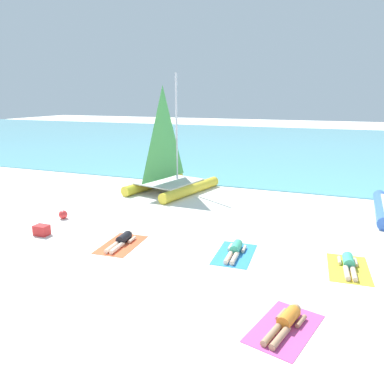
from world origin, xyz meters
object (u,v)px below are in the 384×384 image
(towel_rightmost, at_px, (348,269))
(cooler_box, at_px, (42,230))
(towel_leftmost, at_px, (121,245))
(sunbather_leftmost, at_px, (122,240))
(sunbather_rightmost, at_px, (349,263))
(beach_ball, at_px, (63,215))
(towel_center_left, at_px, (235,254))
(sunbather_center_right, at_px, (286,322))
(sailboat_yellow, at_px, (170,175))
(sunbather_center_left, at_px, (235,250))
(towel_center_right, at_px, (284,328))

(towel_rightmost, relative_size, cooler_box, 3.80)
(towel_leftmost, distance_m, cooler_box, 3.08)
(sunbather_leftmost, distance_m, sunbather_rightmost, 6.99)
(sunbather_leftmost, bearing_deg, towel_leftmost, -90.00)
(beach_ball, relative_size, cooler_box, 0.68)
(towel_center_left, bearing_deg, towel_leftmost, -170.76)
(sunbather_center_right, xyz_separation_m, cooler_box, (-8.74, 2.42, 0.05))
(cooler_box, bearing_deg, sailboat_yellow, 77.36)
(sunbather_center_left, xyz_separation_m, towel_rightmost, (3.27, 0.14, -0.13))
(sunbather_rightmost, bearing_deg, towel_center_right, -113.88)
(towel_center_right, xyz_separation_m, cooler_box, (-8.72, 2.49, 0.17))
(towel_center_right, bearing_deg, cooler_box, 164.08)
(sailboat_yellow, relative_size, beach_ball, 17.03)
(sunbather_center_right, bearing_deg, sailboat_yellow, 141.00)
(sunbather_center_left, distance_m, cooler_box, 6.80)
(sailboat_yellow, distance_m, towel_leftmost, 7.23)
(towel_leftmost, relative_size, beach_ball, 5.55)
(towel_leftmost, height_order, sunbather_rightmost, sunbather_rightmost)
(sunbather_leftmost, height_order, sunbather_center_right, same)
(sunbather_center_left, bearing_deg, cooler_box, -175.27)
(towel_center_left, bearing_deg, towel_rightmost, 3.67)
(cooler_box, bearing_deg, sunbather_center_right, -15.49)
(sunbather_center_right, bearing_deg, towel_center_left, 136.21)
(sunbather_center_left, relative_size, sunbather_center_right, 1.01)
(sunbather_center_right, relative_size, beach_ball, 4.53)
(towel_center_left, relative_size, cooler_box, 3.80)
(sailboat_yellow, bearing_deg, sunbather_leftmost, -64.94)
(sailboat_yellow, distance_m, towel_center_left, 8.27)
(sailboat_yellow, bearing_deg, towel_rightmost, -23.16)
(towel_center_right, xyz_separation_m, beach_ball, (-9.25, 4.23, 0.17))
(sunbather_leftmost, bearing_deg, towel_center_left, 4.26)
(sailboat_yellow, distance_m, cooler_box, 7.49)
(towel_leftmost, distance_m, sunbather_center_left, 3.74)
(sunbather_center_left, relative_size, towel_center_right, 0.82)
(cooler_box, bearing_deg, sunbather_rightmost, 6.38)
(sunbather_rightmost, bearing_deg, sunbather_center_left, 179.33)
(sunbather_center_left, relative_size, beach_ball, 4.57)
(towel_center_right, bearing_deg, sunbather_center_left, 120.26)
(towel_leftmost, bearing_deg, towel_center_right, -25.78)
(towel_leftmost, distance_m, sunbather_leftmost, 0.14)
(cooler_box, bearing_deg, towel_center_left, 7.13)
(towel_center_left, xyz_separation_m, towel_center_right, (1.98, -3.33, 0.00))
(beach_ball, height_order, cooler_box, cooler_box)
(towel_center_right, height_order, sunbather_rightmost, sunbather_rightmost)
(sunbather_leftmost, bearing_deg, sunbather_center_right, -29.67)
(sunbather_center_right, bearing_deg, towel_center_right, -90.00)
(cooler_box, bearing_deg, beach_ball, 106.68)
(towel_center_right, height_order, beach_ball, beach_ball)
(sunbather_leftmost, relative_size, towel_center_left, 0.82)
(beach_ball, bearing_deg, towel_rightmost, -3.77)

